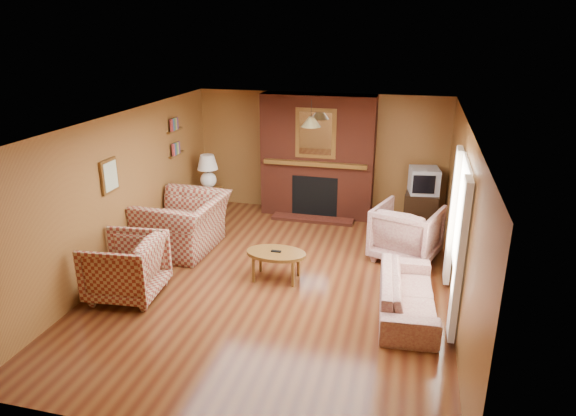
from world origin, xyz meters
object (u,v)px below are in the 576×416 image
(floral_sofa, at_px, (408,294))
(crt_tv, at_px, (424,181))
(fireplace, at_px, (318,157))
(coffee_table, at_px, (276,255))
(plaid_armchair, at_px, (126,267))
(floral_armchair, at_px, (407,233))
(plaid_loveseat, at_px, (184,224))
(tv_stand, at_px, (421,210))
(side_table, at_px, (209,201))
(table_lamp, at_px, (208,170))

(floral_sofa, xyz_separation_m, crt_tv, (0.15, 3.22, 0.64))
(fireplace, xyz_separation_m, coffee_table, (-0.04, -2.93, -0.79))
(plaid_armchair, relative_size, floral_armchair, 0.98)
(plaid_loveseat, relative_size, tv_stand, 2.12)
(plaid_armchair, distance_m, floral_armchair, 4.38)
(floral_armchair, bearing_deg, crt_tv, -80.09)
(side_table, height_order, tv_stand, tv_stand)
(tv_stand, relative_size, crt_tv, 1.14)
(fireplace, height_order, plaid_armchair, fireplace)
(tv_stand, distance_m, crt_tv, 0.57)
(table_lamp, bearing_deg, plaid_armchair, -87.47)
(floral_armchair, bearing_deg, table_lamp, 1.87)
(coffee_table, distance_m, table_lamp, 3.21)
(floral_sofa, xyz_separation_m, table_lamp, (-4.00, 2.88, 0.67))
(plaid_armchair, distance_m, table_lamp, 3.43)
(plaid_armchair, height_order, floral_sofa, plaid_armchair)
(tv_stand, bearing_deg, table_lamp, -171.86)
(coffee_table, bearing_deg, floral_sofa, -13.84)
(side_table, relative_size, crt_tv, 0.95)
(floral_sofa, xyz_separation_m, coffee_table, (-1.94, 0.48, 0.13))
(crt_tv, bearing_deg, coffee_table, -127.35)
(tv_stand, bearing_deg, coffee_table, -123.97)
(table_lamp, relative_size, crt_tv, 1.15)
(tv_stand, bearing_deg, side_table, -171.86)
(crt_tv, bearing_deg, floral_armchair, -98.65)
(floral_sofa, bearing_deg, table_lamp, 50.40)
(side_table, bearing_deg, crt_tv, 4.74)
(plaid_loveseat, distance_m, coffee_table, 1.93)
(floral_armchair, bearing_deg, side_table, 1.87)
(plaid_armchair, xyz_separation_m, floral_sofa, (3.85, 0.52, -0.18))
(plaid_armchair, relative_size, tv_stand, 1.45)
(plaid_loveseat, height_order, plaid_armchair, plaid_loveseat)
(side_table, relative_size, table_lamp, 0.83)
(plaid_loveseat, height_order, crt_tv, crt_tv)
(fireplace, relative_size, floral_sofa, 1.32)
(plaid_loveseat, xyz_separation_m, plaid_armchair, (-0.10, -1.68, -0.02))
(floral_armchair, bearing_deg, fireplace, -24.66)
(fireplace, relative_size, tv_stand, 3.57)
(fireplace, xyz_separation_m, side_table, (-2.10, -0.53, -0.90))
(floral_armchair, distance_m, table_lamp, 4.12)
(plaid_loveseat, bearing_deg, table_lamp, -169.81)
(coffee_table, xyz_separation_m, tv_stand, (2.09, 2.75, -0.06))
(coffee_table, relative_size, crt_tv, 1.54)
(fireplace, height_order, tv_stand, fireplace)
(plaid_armchair, height_order, floral_armchair, floral_armchair)
(tv_stand, bearing_deg, plaid_loveseat, -148.71)
(plaid_loveseat, bearing_deg, plaid_armchair, -1.49)
(plaid_loveseat, bearing_deg, fireplace, 142.56)
(floral_sofa, bearing_deg, fireplace, 25.24)
(tv_stand, bearing_deg, plaid_armchair, -133.55)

